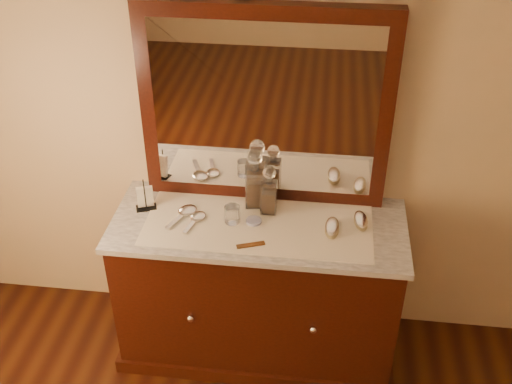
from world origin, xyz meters
TOP-DOWN VIEW (x-y plane):
  - dresser_cabinet at (0.00, 1.96)m, footprint 1.40×0.55m
  - dresser_plinth at (0.00, 1.96)m, footprint 1.46×0.59m
  - knob_left at (-0.30, 1.67)m, footprint 0.04×0.04m
  - knob_right at (0.30, 1.67)m, footprint 0.04×0.04m
  - marble_top at (0.00, 1.96)m, footprint 1.44×0.59m
  - mirror_frame at (0.00, 2.20)m, footprint 1.20×0.08m
  - mirror_glass at (0.00, 2.17)m, footprint 1.06×0.01m
  - lace_runner at (0.00, 1.94)m, footprint 1.10×0.45m
  - pin_dish at (-0.02, 1.96)m, footprint 0.10×0.10m
  - comb at (-0.01, 1.77)m, footprint 0.13×0.07m
  - napkin_rack at (-0.58, 2.01)m, footprint 0.12×0.09m
  - decanter_left at (-0.04, 2.11)m, footprint 0.11×0.11m
  - decanter_right at (0.04, 2.06)m, footprint 0.08×0.08m
  - brush_near at (0.36, 1.93)m, footprint 0.07×0.15m
  - brush_far at (0.49, 2.00)m, footprint 0.08×0.15m
  - hand_mirror_outer at (-0.37, 1.98)m, footprint 0.14×0.23m
  - hand_mirror_inner at (-0.30, 1.94)m, footprint 0.10×0.20m
  - tumblers at (-0.13, 1.95)m, footprint 0.08×0.08m

SIDE VIEW (x-z plane):
  - dresser_plinth at x=0.00m, z-range 0.00..0.08m
  - dresser_cabinet at x=0.00m, z-range 0.00..0.82m
  - knob_left at x=-0.30m, z-range 0.43..0.47m
  - knob_right at x=0.30m, z-range 0.43..0.47m
  - marble_top at x=0.00m, z-range 0.82..0.85m
  - lace_runner at x=0.00m, z-range 0.85..0.85m
  - comb at x=-0.01m, z-range 0.85..0.86m
  - pin_dish at x=-0.02m, z-range 0.85..0.87m
  - hand_mirror_inner at x=-0.30m, z-range 0.85..0.87m
  - hand_mirror_outer at x=-0.37m, z-range 0.85..0.87m
  - brush_far at x=0.49m, z-range 0.85..0.89m
  - brush_near at x=0.36m, z-range 0.85..0.90m
  - tumblers at x=-0.13m, z-range 0.85..0.94m
  - napkin_rack at x=-0.58m, z-range 0.83..0.99m
  - decanter_right at x=0.04m, z-range 0.82..1.08m
  - decanter_left at x=-0.04m, z-range 0.82..1.13m
  - mirror_frame at x=0.00m, z-range 0.85..1.85m
  - mirror_glass at x=0.00m, z-range 0.92..1.78m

